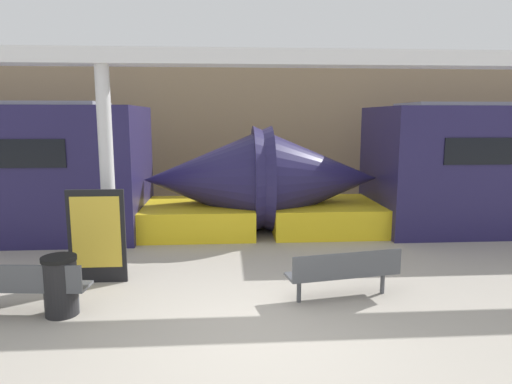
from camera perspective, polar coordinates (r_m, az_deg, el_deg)
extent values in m
plane|color=#A8A093|center=(6.35, -0.04, -17.22)|extent=(60.00, 60.00, 0.00)
cube|color=#9E8460|center=(15.21, -2.48, 8.02)|extent=(56.00, 0.20, 5.00)
cone|color=#231E4C|center=(11.60, 7.39, 1.69)|extent=(3.15, 2.63, 2.63)
cube|color=yellow|center=(11.82, 8.72, -2.95)|extent=(2.84, 2.46, 0.70)
cone|color=#231E4C|center=(11.38, -6.02, 1.58)|extent=(3.15, 2.63, 2.63)
cube|color=yellow|center=(11.57, -7.43, -3.19)|extent=(2.84, 2.46, 0.70)
cube|color=#4C4F54|center=(7.45, 10.72, -9.93)|extent=(1.85, 0.76, 0.04)
cube|color=#4C4F54|center=(7.21, 11.45, -8.88)|extent=(1.78, 0.37, 0.37)
cylinder|color=#4C4F54|center=(7.26, 5.39, -12.11)|extent=(0.07, 0.07, 0.38)
cylinder|color=#4C4F54|center=(7.84, 15.53, -10.77)|extent=(0.07, 0.07, 0.38)
cube|color=#4C4F54|center=(7.56, -26.69, -10.50)|extent=(1.83, 0.60, 0.04)
cube|color=#4C4F54|center=(7.33, -27.54, -9.48)|extent=(1.79, 0.20, 0.37)
cylinder|color=#4C4F54|center=(7.33, -21.49, -12.52)|extent=(0.07, 0.07, 0.38)
cylinder|color=black|center=(7.30, -23.22, -10.93)|extent=(0.47, 0.47, 0.81)
cylinder|color=black|center=(7.16, -23.44, -7.64)|extent=(0.49, 0.49, 0.06)
cube|color=black|center=(8.32, -19.27, -5.27)|extent=(0.97, 0.06, 1.63)
cube|color=gold|center=(8.27, -19.36, -4.78)|extent=(0.83, 0.01, 1.24)
cylinder|color=silver|center=(8.87, -18.14, 2.66)|extent=(0.26, 0.26, 3.76)
cube|color=silver|center=(8.88, -18.82, 15.73)|extent=(28.00, 0.60, 0.28)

